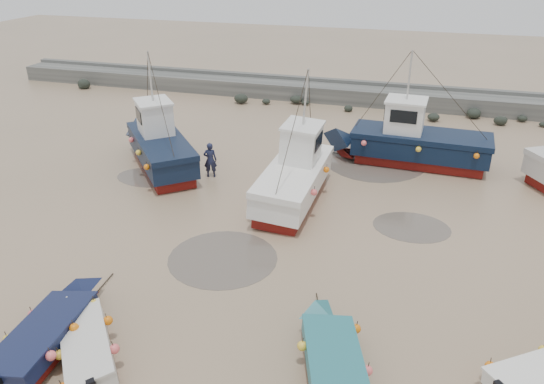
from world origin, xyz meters
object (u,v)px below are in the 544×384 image
at_px(cabin_boat_1, 296,172).
at_px(person, 211,176).
at_px(dinghy_2, 330,351).
at_px(cabin_boat_0, 159,143).
at_px(dinghy_1, 52,329).
at_px(cabin_boat_2, 409,141).
at_px(dinghy_0, 89,338).

relative_size(cabin_boat_1, person, 5.24).
bearing_deg(dinghy_2, person, 107.55).
height_order(cabin_boat_0, cabin_boat_1, same).
relative_size(dinghy_1, cabin_boat_2, 0.59).
height_order(cabin_boat_1, person, cabin_boat_1).
xyz_separation_m(dinghy_0, person, (-1.63, 13.40, -0.55)).
xyz_separation_m(cabin_boat_1, person, (-4.90, 1.11, -1.34)).
bearing_deg(cabin_boat_2, dinghy_1, 154.87).
distance_m(dinghy_0, person, 13.51).
bearing_deg(person, cabin_boat_0, -27.16).
bearing_deg(cabin_boat_1, dinghy_1, -110.16).
bearing_deg(cabin_boat_1, cabin_boat_0, 168.82).
distance_m(cabin_boat_2, person, 11.10).
xyz_separation_m(dinghy_1, cabin_boat_2, (9.56, 18.31, 0.78)).
distance_m(dinghy_0, dinghy_2, 7.25).
relative_size(dinghy_0, cabin_boat_1, 0.48).
relative_size(dinghy_0, dinghy_2, 0.87).
height_order(dinghy_0, cabin_boat_2, cabin_boat_2).
bearing_deg(dinghy_2, cabin_boat_0, 115.15).
distance_m(cabin_boat_0, cabin_boat_1, 8.32).
relative_size(dinghy_2, cabin_boat_2, 0.52).
xyz_separation_m(cabin_boat_1, cabin_boat_2, (4.95, 6.06, -0.02)).
relative_size(dinghy_2, cabin_boat_0, 0.66).
height_order(cabin_boat_0, person, cabin_boat_0).
bearing_deg(dinghy_1, person, 86.97).
xyz_separation_m(dinghy_1, person, (-0.28, 13.36, -0.54)).
bearing_deg(cabin_boat_0, dinghy_2, -86.34).
height_order(dinghy_2, cabin_boat_2, cabin_boat_2).
bearing_deg(dinghy_0, cabin_boat_2, 26.01).
relative_size(cabin_boat_0, cabin_boat_2, 0.79).
bearing_deg(dinghy_2, cabin_boat_2, 67.46).
distance_m(dinghy_2, cabin_boat_2, 16.90).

